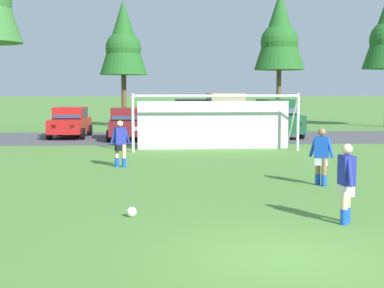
% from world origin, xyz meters
% --- Properties ---
extents(ground_plane, '(400.00, 400.00, 0.00)m').
position_xyz_m(ground_plane, '(0.00, 15.00, 0.00)').
color(ground_plane, '#518438').
extents(parking_lot_strip, '(52.00, 8.40, 0.01)m').
position_xyz_m(parking_lot_strip, '(0.00, 22.67, 0.00)').
color(parking_lot_strip, '#4C4C51').
rests_on(parking_lot_strip, ground).
extents(soccer_ball, '(0.22, 0.22, 0.22)m').
position_xyz_m(soccer_ball, '(-2.64, 3.04, 0.11)').
color(soccer_ball, white).
rests_on(soccer_ball, ground).
extents(soccer_goal, '(7.46, 2.09, 2.57)m').
position_xyz_m(soccer_goal, '(0.48, 16.31, 1.29)').
color(soccer_goal, white).
rests_on(soccer_goal, ground).
extents(player_striker_near, '(0.65, 0.49, 1.64)m').
position_xyz_m(player_striker_near, '(2.56, 6.65, 0.82)').
color(player_striker_near, '#936B4C').
rests_on(player_striker_near, ground).
extents(player_midfield_center, '(0.28, 0.74, 1.64)m').
position_xyz_m(player_midfield_center, '(1.74, 2.20, 0.82)').
color(player_midfield_center, beige).
rests_on(player_midfield_center, ground).
extents(player_defender_far, '(0.74, 0.37, 1.64)m').
position_xyz_m(player_defender_far, '(-3.40, 10.80, 0.82)').
color(player_defender_far, beige).
rests_on(player_defender_far, ground).
extents(parked_car_slot_far_left, '(2.15, 4.26, 1.72)m').
position_xyz_m(parked_car_slot_far_left, '(-7.05, 23.12, 0.88)').
color(parked_car_slot_far_left, red).
rests_on(parked_car_slot_far_left, ground).
extents(parked_car_slot_left, '(2.18, 4.27, 1.72)m').
position_xyz_m(parked_car_slot_left, '(-3.77, 21.53, 0.88)').
color(parked_car_slot_left, maroon).
rests_on(parked_car_slot_left, ground).
extents(parked_car_slot_center_left, '(2.16, 4.61, 2.16)m').
position_xyz_m(parked_car_slot_center_left, '(-0.16, 23.25, 1.11)').
color(parked_car_slot_center_left, black).
rests_on(parked_car_slot_center_left, ground).
extents(parked_car_slot_center, '(2.23, 4.82, 2.52)m').
position_xyz_m(parked_car_slot_center, '(1.71, 22.42, 1.34)').
color(parked_car_slot_center, tan).
rests_on(parked_car_slot_center, ground).
extents(parked_car_slot_center_right, '(2.37, 4.72, 2.16)m').
position_xyz_m(parked_car_slot_center_right, '(4.79, 22.82, 1.11)').
color(parked_car_slot_center_right, '#194C2D').
rests_on(parked_car_slot_center_right, ground).
extents(tree_mid_left, '(3.40, 3.40, 9.06)m').
position_xyz_m(tree_mid_left, '(-4.50, 31.48, 6.22)').
color(tree_mid_left, brown).
rests_on(tree_mid_left, ground).
extents(tree_center_back, '(3.78, 3.78, 10.09)m').
position_xyz_m(tree_center_back, '(7.12, 33.10, 6.94)').
color(tree_center_back, brown).
rests_on(tree_center_back, ground).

